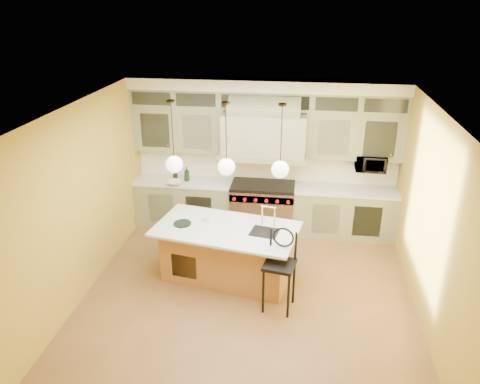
# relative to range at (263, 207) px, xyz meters

# --- Properties ---
(floor) EXTENTS (5.00, 5.00, 0.00)m
(floor) POSITION_rel_range_xyz_m (0.00, -2.14, -0.49)
(floor) COLOR brown
(floor) RESTS_ON ground
(ceiling) EXTENTS (5.00, 5.00, 0.00)m
(ceiling) POSITION_rel_range_xyz_m (0.00, -2.14, 2.41)
(ceiling) COLOR white
(ceiling) RESTS_ON wall_back
(wall_back) EXTENTS (5.00, 0.00, 5.00)m
(wall_back) POSITION_rel_range_xyz_m (0.00, 0.36, 0.96)
(wall_back) COLOR #B19230
(wall_back) RESTS_ON ground
(wall_front) EXTENTS (5.00, 0.00, 5.00)m
(wall_front) POSITION_rel_range_xyz_m (0.00, -4.64, 0.96)
(wall_front) COLOR #B19230
(wall_front) RESTS_ON ground
(wall_left) EXTENTS (0.00, 5.00, 5.00)m
(wall_left) POSITION_rel_range_xyz_m (-2.50, -2.14, 0.96)
(wall_left) COLOR #B19230
(wall_left) RESTS_ON ground
(wall_right) EXTENTS (0.00, 5.00, 5.00)m
(wall_right) POSITION_rel_range_xyz_m (2.50, -2.14, 0.96)
(wall_right) COLOR #B19230
(wall_right) RESTS_ON ground
(back_cabinetry) EXTENTS (5.00, 0.77, 2.90)m
(back_cabinetry) POSITION_rel_range_xyz_m (0.00, 0.09, 0.94)
(back_cabinetry) COLOR gray
(back_cabinetry) RESTS_ON floor
(range) EXTENTS (1.20, 0.74, 0.96)m
(range) POSITION_rel_range_xyz_m (0.00, 0.00, 0.00)
(range) COLOR silver
(range) RESTS_ON floor
(kitchen_island) EXTENTS (2.39, 1.55, 1.35)m
(kitchen_island) POSITION_rel_range_xyz_m (-0.40, -1.73, -0.01)
(kitchen_island) COLOR #9B6837
(kitchen_island) RESTS_ON floor
(counter_stool) EXTENTS (0.50, 0.50, 1.24)m
(counter_stool) POSITION_rel_range_xyz_m (0.48, -2.41, 0.23)
(counter_stool) COLOR black
(counter_stool) RESTS_ON floor
(microwave) EXTENTS (0.54, 0.37, 0.30)m
(microwave) POSITION_rel_range_xyz_m (1.95, 0.11, 0.96)
(microwave) COLOR black
(microwave) RESTS_ON back_cabinetry
(oil_bottle_a) EXTENTS (0.11, 0.11, 0.28)m
(oil_bottle_a) POSITION_rel_range_xyz_m (-1.48, 0.01, 0.60)
(oil_bottle_a) COLOR black
(oil_bottle_a) RESTS_ON back_cabinetry
(oil_bottle_b) EXTENTS (0.10, 0.10, 0.19)m
(oil_bottle_b) POSITION_rel_range_xyz_m (-1.71, 0.01, 0.55)
(oil_bottle_b) COLOR black
(oil_bottle_b) RESTS_ON back_cabinetry
(fruit_bowl) EXTENTS (0.31, 0.31, 0.08)m
(fruit_bowl) POSITION_rel_range_xyz_m (-1.66, -0.22, 0.49)
(fruit_bowl) COLOR silver
(fruit_bowl) RESTS_ON back_cabinetry
(cup) EXTENTS (0.10, 0.10, 0.09)m
(cup) POSITION_rel_range_xyz_m (-0.76, -1.60, 0.48)
(cup) COLOR white
(cup) RESTS_ON kitchen_island
(pendant_left) EXTENTS (0.26, 0.26, 1.11)m
(pendant_left) POSITION_rel_range_xyz_m (-1.20, -1.73, 1.46)
(pendant_left) COLOR #2D2319
(pendant_left) RESTS_ON ceiling
(pendant_center) EXTENTS (0.26, 0.26, 1.11)m
(pendant_center) POSITION_rel_range_xyz_m (-0.40, -1.73, 1.46)
(pendant_center) COLOR #2D2319
(pendant_center) RESTS_ON ceiling
(pendant_right) EXTENTS (0.26, 0.26, 1.11)m
(pendant_right) POSITION_rel_range_xyz_m (0.40, -1.73, 1.46)
(pendant_right) COLOR #2D2319
(pendant_right) RESTS_ON ceiling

